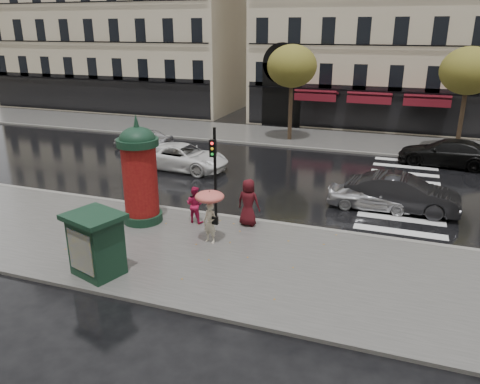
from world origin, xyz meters
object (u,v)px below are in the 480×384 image
at_px(woman_umbrella, 210,208).
at_px(woman_red, 195,204).
at_px(man_burgundy, 248,202).
at_px(traffic_light, 214,166).
at_px(car_silver, 370,195).
at_px(morris_column, 140,172).
at_px(car_far_silver, 143,139).
at_px(newsstand, 96,243).
at_px(car_white, 183,157).
at_px(car_darkgrey, 402,193).
at_px(car_black, 447,153).

distance_m(woman_umbrella, woman_red, 2.15).
height_order(man_burgundy, traffic_light, traffic_light).
xyz_separation_m(woman_umbrella, car_silver, (5.23, 5.90, -0.84)).
relative_size(morris_column, car_silver, 1.19).
height_order(woman_red, traffic_light, traffic_light).
bearing_deg(man_burgundy, car_far_silver, -36.11).
bearing_deg(car_far_silver, morris_column, 29.82).
height_order(newsstand, car_white, newsstand).
distance_m(morris_column, traffic_light, 3.00).
distance_m(car_darkgrey, car_white, 12.16).
xyz_separation_m(woman_umbrella, newsstand, (-2.50, -3.37, -0.30)).
bearing_deg(car_far_silver, car_black, 96.88).
bearing_deg(traffic_light, car_far_silver, 132.89).
bearing_deg(car_black, car_white, -61.46).
bearing_deg(car_white, morris_column, -162.45).
bearing_deg(car_black, car_darkgrey, -9.26).
distance_m(traffic_light, newsstand, 5.76).
xyz_separation_m(car_white, car_far_silver, (-4.61, 3.41, -0.05)).
relative_size(woman_red, car_darkgrey, 0.31).
bearing_deg(car_far_silver, car_darkgrey, 69.58).
distance_m(morris_column, car_silver, 10.11).
bearing_deg(woman_umbrella, car_darkgrey, 42.84).
bearing_deg(newsstand, traffic_light, 70.11).
bearing_deg(woman_umbrella, woman_red, 130.85).
height_order(car_silver, car_black, car_black).
relative_size(woman_umbrella, man_burgundy, 1.07).
height_order(woman_umbrella, car_white, woman_umbrella).
bearing_deg(newsstand, car_white, 103.41).
bearing_deg(traffic_light, car_white, 125.51).
bearing_deg(newsstand, car_far_silver, 115.90).
bearing_deg(woman_umbrella, car_far_silver, 129.73).
bearing_deg(car_silver, man_burgundy, 129.58).
xyz_separation_m(man_burgundy, car_silver, (4.44, 3.87, -0.45)).
bearing_deg(car_white, car_darkgrey, -98.35).
height_order(man_burgundy, car_far_silver, man_burgundy).
relative_size(car_darkgrey, car_far_silver, 1.22).
bearing_deg(car_far_silver, car_white, 52.70).
bearing_deg(car_darkgrey, car_silver, 100.48).
height_order(woman_umbrella, car_far_silver, woman_umbrella).
relative_size(traffic_light, car_far_silver, 0.97).
height_order(newsstand, car_black, newsstand).
relative_size(traffic_light, car_silver, 1.05).
distance_m(woman_red, car_silver, 7.89).
bearing_deg(traffic_light, morris_column, -161.35).
xyz_separation_m(newsstand, car_black, (11.33, 17.87, -0.41)).
height_order(morris_column, newsstand, morris_column).
bearing_deg(morris_column, car_white, 104.11).
relative_size(woman_umbrella, car_black, 0.39).
bearing_deg(morris_column, car_silver, 29.76).
relative_size(morris_column, traffic_light, 1.14).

